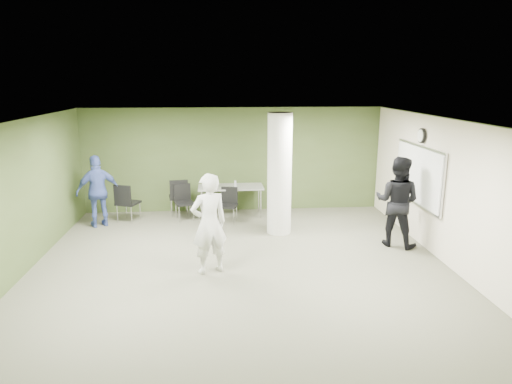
{
  "coord_description": "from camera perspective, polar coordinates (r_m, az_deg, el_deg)",
  "views": [
    {
      "loc": [
        -0.35,
        -8.17,
        3.5
      ],
      "look_at": [
        0.38,
        1.0,
        1.23
      ],
      "focal_mm": 32.0,
      "sensor_mm": 36.0,
      "label": 1
    }
  ],
  "objects": [
    {
      "name": "floor",
      "position": [
        8.9,
        -1.95,
        -9.34
      ],
      "size": [
        8.0,
        8.0,
        0.0
      ],
      "primitive_type": "plane",
      "color": "#4E4D3D",
      "rests_on": "ground"
    },
    {
      "name": "ceiling",
      "position": [
        8.21,
        -2.11,
        8.93
      ],
      "size": [
        8.0,
        8.0,
        0.0
      ],
      "primitive_type": "plane",
      "rotation": [
        3.14,
        0.0,
        0.0
      ],
      "color": "white",
      "rests_on": "wall_back"
    },
    {
      "name": "wall_back",
      "position": [
        12.36,
        -2.87,
        4.03
      ],
      "size": [
        8.0,
        2.8,
        0.02
      ],
      "primitive_type": "cube",
      "rotation": [
        1.57,
        0.0,
        0.0
      ],
      "color": "#3E4D24",
      "rests_on": "floor"
    },
    {
      "name": "wall_left",
      "position": [
        9.19,
        -27.79,
        -1.0
      ],
      "size": [
        0.02,
        8.0,
        2.8
      ],
      "primitive_type": "cube",
      "color": "#3E4D24",
      "rests_on": "floor"
    },
    {
      "name": "wall_right_cream",
      "position": [
        9.5,
        22.86,
        -0.05
      ],
      "size": [
        0.02,
        8.0,
        2.8
      ],
      "primitive_type": "cube",
      "color": "beige",
      "rests_on": "floor"
    },
    {
      "name": "column",
      "position": [
        10.48,
        2.95,
        2.25
      ],
      "size": [
        0.56,
        0.56,
        2.8
      ],
      "primitive_type": "cylinder",
      "color": "silver",
      "rests_on": "floor"
    },
    {
      "name": "whiteboard",
      "position": [
        10.49,
        19.59,
        2.04
      ],
      "size": [
        0.05,
        2.3,
        1.3
      ],
      "color": "silver",
      "rests_on": "wall_right_cream"
    },
    {
      "name": "wall_clock",
      "position": [
        10.37,
        19.97,
        6.64
      ],
      "size": [
        0.06,
        0.32,
        0.32
      ],
      "color": "black",
      "rests_on": "wall_right_cream"
    },
    {
      "name": "folding_table",
      "position": [
        11.93,
        -3.2,
        0.49
      ],
      "size": [
        1.7,
        0.76,
        1.05
      ],
      "rotation": [
        0.0,
        0.0,
        0.01
      ],
      "color": "gray",
      "rests_on": "floor"
    },
    {
      "name": "wastebasket",
      "position": [
        11.85,
        -6.19,
        -2.7
      ],
      "size": [
        0.25,
        0.25,
        0.29
      ],
      "primitive_type": "cylinder",
      "color": "#4C4C4C",
      "rests_on": "floor"
    },
    {
      "name": "chair_back_left",
      "position": [
        11.85,
        -15.95,
        -0.98
      ],
      "size": [
        0.64,
        0.64,
        0.99
      ],
      "rotation": [
        0.0,
        0.0,
        2.76
      ],
      "color": "black",
      "rests_on": "floor"
    },
    {
      "name": "chair_back_right",
      "position": [
        12.14,
        -9.62,
        -0.29
      ],
      "size": [
        0.56,
        0.56,
        0.99
      ],
      "rotation": [
        0.0,
        0.0,
        3.29
      ],
      "color": "black",
      "rests_on": "floor"
    },
    {
      "name": "chair_table_left",
      "position": [
        11.85,
        -9.04,
        -0.88
      ],
      "size": [
        0.56,
        0.56,
        0.9
      ],
      "rotation": [
        0.0,
        0.0,
        0.3
      ],
      "color": "black",
      "rests_on": "floor"
    },
    {
      "name": "chair_table_right",
      "position": [
        11.51,
        -3.44,
        -1.26
      ],
      "size": [
        0.52,
        0.52,
        0.87
      ],
      "rotation": [
        0.0,
        0.0,
        -0.23
      ],
      "color": "black",
      "rests_on": "floor"
    },
    {
      "name": "woman_white",
      "position": [
        8.39,
        -5.89,
        -3.98
      ],
      "size": [
        0.81,
        0.68,
        1.89
      ],
      "primitive_type": "imported",
      "rotation": [
        0.0,
        0.0,
        3.52
      ],
      "color": "silver",
      "rests_on": "floor"
    },
    {
      "name": "man_black",
      "position": [
        10.18,
        17.23,
        -1.16
      ],
      "size": [
        1.2,
        1.15,
        1.95
      ],
      "primitive_type": "imported",
      "rotation": [
        0.0,
        0.0,
        2.53
      ],
      "color": "black",
      "rests_on": "floor"
    },
    {
      "name": "man_blue",
      "position": [
        11.68,
        -19.12,
        0.09
      ],
      "size": [
        1.12,
        0.83,
        1.76
      ],
      "primitive_type": "imported",
      "rotation": [
        0.0,
        0.0,
        3.59
      ],
      "color": "#3E519B",
      "rests_on": "floor"
    }
  ]
}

